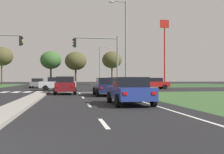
{
  "coord_description": "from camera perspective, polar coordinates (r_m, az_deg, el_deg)",
  "views": [
    {
      "loc": [
        2.41,
        -5.37,
        1.38
      ],
      "look_at": [
        8.1,
        30.21,
        1.63
      ],
      "focal_mm": 44.32,
      "sensor_mm": 36.0,
      "label": 1
    }
  ],
  "objects": [
    {
      "name": "ground_plane",
      "position": [
        35.48,
        -12.99,
        -2.62
      ],
      "size": [
        200.0,
        200.0,
        0.0
      ],
      "primitive_type": "plane",
      "color": "black"
    },
    {
      "name": "grass_verge_far_right",
      "position": [
        64.18,
        12.0,
        -1.62
      ],
      "size": [
        35.0,
        35.0,
        0.01
      ],
      "primitive_type": "cube",
      "color": "#2D4C28",
      "rests_on": "ground"
    },
    {
      "name": "median_island_near",
      "position": [
        16.6,
        -17.46,
        -4.91
      ],
      "size": [
        1.2,
        22.0,
        0.14
      ],
      "primitive_type": "cube",
      "color": "gray",
      "rests_on": "ground"
    },
    {
      "name": "median_island_far",
      "position": [
        60.43,
        -11.38,
        -1.64
      ],
      "size": [
        1.2,
        36.0,
        0.14
      ],
      "primitive_type": "cube",
      "color": "gray",
      "rests_on": "ground"
    },
    {
      "name": "lane_dash_near",
      "position": [
        8.64,
        -1.73,
        -9.55
      ],
      "size": [
        0.14,
        2.0,
        0.01
      ],
      "primitive_type": "cube",
      "color": "silver",
      "rests_on": "ground"
    },
    {
      "name": "lane_dash_second",
      "position": [
        14.57,
        -4.77,
        -5.82
      ],
      "size": [
        0.14,
        2.0,
        0.01
      ],
      "primitive_type": "cube",
      "color": "silver",
      "rests_on": "ground"
    },
    {
      "name": "lane_dash_third",
      "position": [
        20.54,
        -6.04,
        -4.24
      ],
      "size": [
        0.14,
        2.0,
        0.01
      ],
      "primitive_type": "cube",
      "color": "silver",
      "rests_on": "ground"
    },
    {
      "name": "lane_dash_fourth",
      "position": [
        26.52,
        -6.73,
        -3.37
      ],
      "size": [
        0.14,
        2.0,
        0.01
      ],
      "primitive_type": "cube",
      "color": "silver",
      "rests_on": "ground"
    },
    {
      "name": "edge_line_right",
      "position": [
        17.98,
        5.26,
        -4.79
      ],
      "size": [
        0.14,
        24.0,
        0.01
      ],
      "primitive_type": "cube",
      "color": "silver",
      "rests_on": "ground"
    },
    {
      "name": "stop_bar_near",
      "position": [
        28.44,
        -6.28,
        -3.17
      ],
      "size": [
        6.4,
        0.5,
        0.01
      ],
      "primitive_type": "cube",
      "color": "silver",
      "rests_on": "ground"
    },
    {
      "name": "crosswalk_bar_third",
      "position": [
        30.89,
        -21.27,
        -2.93
      ],
      "size": [
        0.7,
        2.8,
        0.01
      ],
      "primitive_type": "cube",
      "color": "silver",
      "rests_on": "ground"
    },
    {
      "name": "crosswalk_bar_fourth",
      "position": [
        30.67,
        -19.17,
        -2.95
      ],
      "size": [
        0.7,
        2.8,
        0.01
      ],
      "primitive_type": "cube",
      "color": "silver",
      "rests_on": "ground"
    },
    {
      "name": "crosswalk_bar_fifth",
      "position": [
        30.49,
        -17.03,
        -2.97
      ],
      "size": [
        0.7,
        2.8,
        0.01
      ],
      "primitive_type": "cube",
      "color": "silver",
      "rests_on": "ground"
    },
    {
      "name": "crosswalk_bar_sixth",
      "position": [
        30.35,
        -14.88,
        -2.99
      ],
      "size": [
        0.7,
        2.8,
        0.01
      ],
      "primitive_type": "cube",
      "color": "silver",
      "rests_on": "ground"
    },
    {
      "name": "car_blue_near",
      "position": [
        14.91,
        3.7,
        -2.79
      ],
      "size": [
        2.03,
        4.27,
        1.48
      ],
      "color": "navy",
      "rests_on": "ground"
    },
    {
      "name": "car_navy_second",
      "position": [
        22.75,
        -1.11,
        -1.97
      ],
      "size": [
        2.0,
        4.2,
        1.48
      ],
      "color": "#161E47",
      "rests_on": "ground"
    },
    {
      "name": "car_grey_third",
      "position": [
        44.17,
        -15.08,
        -1.2
      ],
      "size": [
        2.06,
        4.59,
        1.47
      ],
      "rotation": [
        0.0,
        0.0,
        3.14
      ],
      "color": "slate",
      "rests_on": "ground"
    },
    {
      "name": "car_black_fourth",
      "position": [
        33.56,
        1.02,
        -1.4
      ],
      "size": [
        4.39,
        2.09,
        1.56
      ],
      "rotation": [
        0.0,
        0.0,
        -1.57
      ],
      "color": "black",
      "rests_on": "ground"
    },
    {
      "name": "car_silver_fifth",
      "position": [
        33.95,
        -11.18,
        -1.36
      ],
      "size": [
        4.38,
        2.03,
        1.59
      ],
      "rotation": [
        0.0,
        0.0,
        -1.57
      ],
      "color": "#B7B7BC",
      "rests_on": "ground"
    },
    {
      "name": "car_maroon_sixth",
      "position": [
        25.61,
        -9.64,
        -1.67
      ],
      "size": [
        1.95,
        4.31,
        1.6
      ],
      "color": "maroon",
      "rests_on": "ground"
    },
    {
      "name": "car_red_seventh",
      "position": [
        37.99,
        8.55,
        -1.3
      ],
      "size": [
        4.28,
        1.95,
        1.53
      ],
      "rotation": [
        0.0,
        0.0,
        1.57
      ],
      "color": "#A31919",
      "rests_on": "ground"
    },
    {
      "name": "traffic_signal_near_right",
      "position": [
        29.1,
        -2.16,
        4.89
      ],
      "size": [
        4.83,
        0.32,
        5.91
      ],
      "color": "gray",
      "rests_on": "ground"
    },
    {
      "name": "street_lamp_second",
      "position": [
        31.03,
        2.63,
        7.32
      ],
      "size": [
        2.07,
        0.48,
        10.06
      ],
      "color": "gray",
      "rests_on": "ground"
    },
    {
      "name": "street_lamp_third",
      "position": [
        56.03,
        -2.3,
        2.84
      ],
      "size": [
        2.34,
        1.12,
        8.01
      ],
      "color": "gray",
      "rests_on": "ground"
    },
    {
      "name": "fastfood_pole_sign",
      "position": [
        57.6,
        10.78,
        7.82
      ],
      "size": [
        1.8,
        0.4,
        13.38
      ],
      "color": "red",
      "rests_on": "ground"
    },
    {
      "name": "treeline_second",
      "position": [
        67.8,
        -21.79,
        3.96
      ],
      "size": [
        5.01,
        5.01,
        8.65
      ],
      "color": "#423323",
      "rests_on": "ground"
    },
    {
      "name": "treeline_third",
      "position": [
        71.91,
        -12.5,
        3.41
      ],
      "size": [
        5.32,
        5.32,
        8.44
      ],
      "color": "#423323",
      "rests_on": "ground"
    },
    {
      "name": "treeline_fourth",
      "position": [
        68.76,
        -7.5,
        3.28
      ],
      "size": [
        5.33,
        5.33,
        8.09
      ],
      "color": "#423323",
      "rests_on": "ground"
    },
    {
      "name": "treeline_fifth",
      "position": [
        67.58,
        -0.01,
        3.54
      ],
      "size": [
        4.84,
        4.84,
        8.11
      ],
      "color": "#423323",
      "rests_on": "ground"
    }
  ]
}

